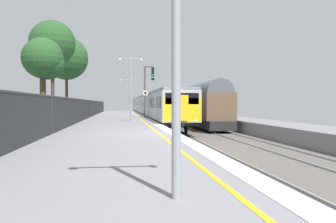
{
  "coord_description": "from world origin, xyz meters",
  "views": [
    {
      "loc": [
        -2.17,
        -16.69,
        1.46
      ],
      "look_at": [
        1.38,
        8.55,
        0.87
      ],
      "focal_mm": 35.99,
      "sensor_mm": 36.0,
      "label": 1
    }
  ],
  "objects": [
    {
      "name": "ground",
      "position": [
        2.64,
        0.0,
        -0.61
      ],
      "size": [
        17.4,
        110.0,
        1.21
      ],
      "color": "gray"
    },
    {
      "name": "platform_back_fence",
      "position": [
        -5.45,
        -0.0,
        0.96
      ],
      "size": [
        0.07,
        99.0,
        1.85
      ],
      "color": "#282B2D",
      "rests_on": "ground"
    },
    {
      "name": "background_tree_left",
      "position": [
        -8.27,
        22.02,
        6.33
      ],
      "size": [
        4.77,
        4.77,
        8.88
      ],
      "color": "#473323",
      "rests_on": "ground"
    },
    {
      "name": "platform_lamp_far",
      "position": [
        -1.33,
        35.31,
        3.14
      ],
      "size": [
        2.0,
        0.2,
        5.28
      ],
      "color": "#93999E",
      "rests_on": "ground"
    },
    {
      "name": "platform_lamp_mid",
      "position": [
        -1.33,
        11.84,
        3.19
      ],
      "size": [
        2.0,
        0.2,
        5.38
      ],
      "color": "#93999E",
      "rests_on": "ground"
    },
    {
      "name": "background_tree_right",
      "position": [
        -8.18,
        14.23,
        6.68
      ],
      "size": [
        4.0,
        4.0,
        8.79
      ],
      "color": "#473323",
      "rests_on": "ground"
    },
    {
      "name": "speed_limit_sign",
      "position": [
        0.25,
        16.62,
        1.79
      ],
      "size": [
        0.59,
        0.08,
        2.82
      ],
      "color": "#59595B",
      "rests_on": "ground"
    },
    {
      "name": "signal_gantry",
      "position": [
        0.61,
        18.86,
        3.37
      ],
      "size": [
        1.1,
        0.24,
        5.43
      ],
      "color": "#47474C",
      "rests_on": "ground"
    },
    {
      "name": "background_tree_centre",
      "position": [
        -7.56,
        8.41,
        4.55
      ],
      "size": [
        2.96,
        2.91,
        6.17
      ],
      "color": "#473323",
      "rests_on": "ground"
    },
    {
      "name": "freight_train_adjacent_track",
      "position": [
        6.1,
        37.58,
        1.46
      ],
      "size": [
        2.6,
        55.78,
        4.52
      ],
      "color": "#232326",
      "rests_on": "ground"
    },
    {
      "name": "platform_lamp_near",
      "position": [
        -1.33,
        -11.63,
        2.89
      ],
      "size": [
        2.0,
        0.2,
        4.81
      ],
      "color": "#93999E",
      "rests_on": "ground"
    },
    {
      "name": "commuter_train_at_platform",
      "position": [
        2.1,
        35.98,
        1.27
      ],
      "size": [
        2.83,
        59.47,
        3.81
      ],
      "color": "#B7B7BC",
      "rests_on": "ground"
    }
  ]
}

